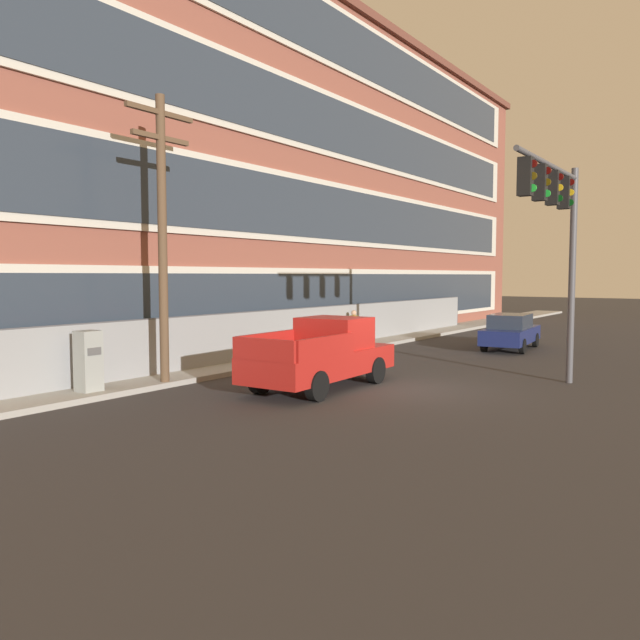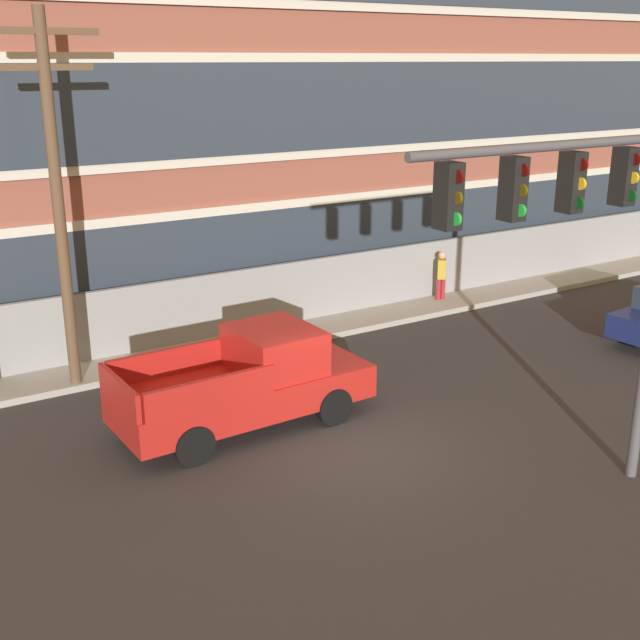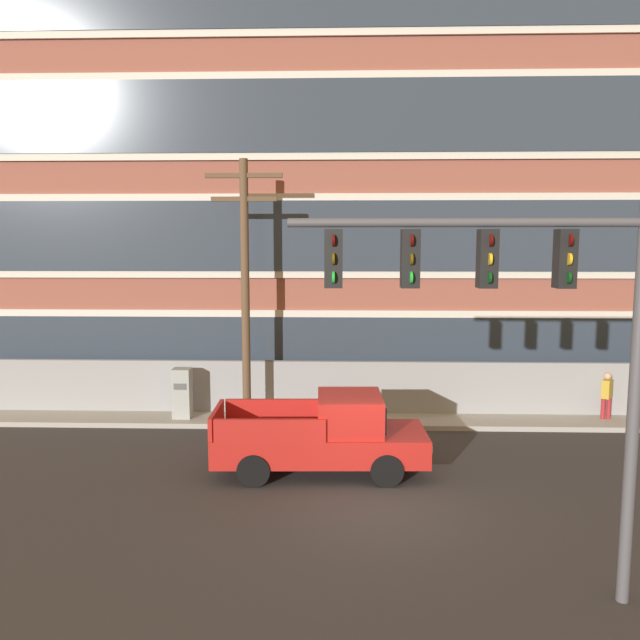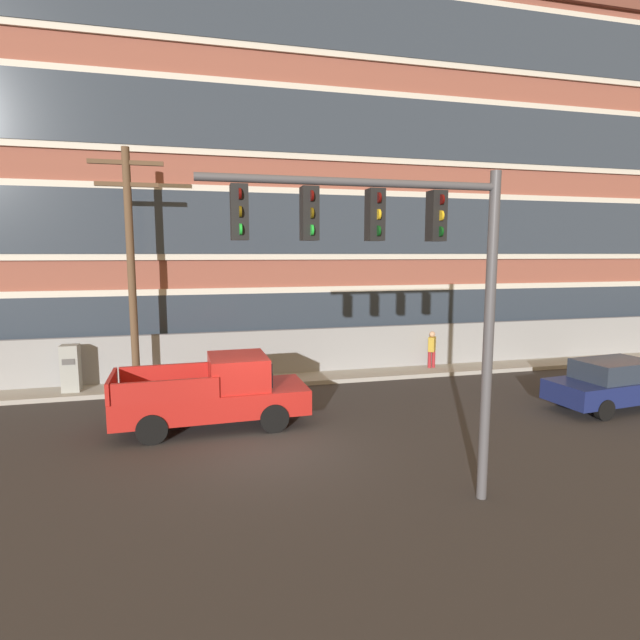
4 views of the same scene
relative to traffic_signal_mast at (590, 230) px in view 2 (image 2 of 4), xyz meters
name	(u,v)px [view 2 (image 2 of 4)]	position (x,y,z in m)	size (l,w,h in m)	color
ground_plane	(354,451)	(-1.97, 3.48, -4.78)	(160.00, 160.00, 0.00)	#333030
sidewalk_building_side	(209,346)	(-1.97, 10.30, -4.70)	(80.00, 2.16, 0.16)	#9E9B93
brick_mill_building	(330,37)	(5.62, 16.32, 3.22)	(46.98, 10.49, 15.99)	brown
chain_link_fence	(308,291)	(1.30, 10.69, -3.80)	(34.82, 0.06, 1.93)	gray
traffic_signal_mast	(590,230)	(0.00, 0.00, 0.00)	(5.54, 0.43, 6.41)	#4C4C51
pickup_truck_red	(249,382)	(-3.15, 5.62, -3.83)	(5.44, 2.27, 2.01)	#AD1E19
utility_pole_near_corner	(57,190)	(-5.71, 9.45, -0.18)	(2.35, 0.26, 8.34)	brown
pedestrian_near_cabinet	(441,274)	(5.83, 10.20, -3.81)	(0.44, 0.46, 1.69)	maroon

